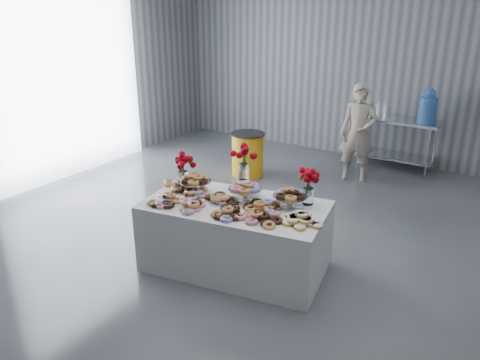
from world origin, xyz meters
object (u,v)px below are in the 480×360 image
(prep_table, at_px, (393,134))
(trash_barrel, at_px, (248,154))
(water_jug, at_px, (428,107))
(person, at_px, (358,133))
(display_table, at_px, (235,236))

(prep_table, relative_size, trash_barrel, 2.08)
(water_jug, distance_m, person, 1.23)
(display_table, height_order, water_jug, water_jug)
(water_jug, bearing_deg, prep_table, 180.00)
(person, bearing_deg, display_table, -108.83)
(prep_table, height_order, trash_barrel, prep_table)
(display_table, relative_size, trash_barrel, 2.63)
(trash_barrel, bearing_deg, prep_table, 40.24)
(display_table, height_order, trash_barrel, display_table)
(trash_barrel, bearing_deg, person, 26.35)
(display_table, bearing_deg, water_jug, 77.08)
(prep_table, relative_size, water_jug, 2.71)
(display_table, distance_m, prep_table, 4.18)
(display_table, xyz_separation_m, trash_barrel, (-1.45, 2.54, -0.01))
(prep_table, xyz_separation_m, trash_barrel, (-1.90, -1.61, -0.26))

